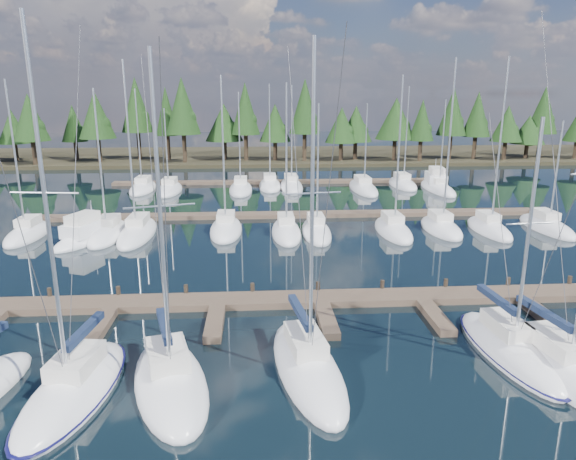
{
  "coord_description": "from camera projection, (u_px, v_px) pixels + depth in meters",
  "views": [
    {
      "loc": [
        -3.72,
        -10.23,
        12.01
      ],
      "look_at": [
        -1.64,
        22.0,
        3.41
      ],
      "focal_mm": 32.0,
      "sensor_mm": 36.0,
      "label": 1
    }
  ],
  "objects": [
    {
      "name": "front_sailboat_5",
      "position": [
        561.0,
        367.0,
        22.66
      ],
      "size": [
        3.99,
        9.29,
        16.36
      ],
      "color": "white",
      "rests_on": "ground"
    },
    {
      "name": "front_sailboat_3",
      "position": [
        307.0,
        366.0,
        22.79
      ],
      "size": [
        3.85,
        9.15,
        14.89
      ],
      "color": "white",
      "rests_on": "ground"
    },
    {
      "name": "front_sailboat_4",
      "position": [
        508.0,
        349.0,
        24.33
      ],
      "size": [
        3.14,
        8.75,
        11.89
      ],
      "color": "white",
      "rests_on": "ground"
    },
    {
      "name": "main_dock",
      "position": [
        321.0,
        303.0,
        29.87
      ],
      "size": [
        44.0,
        6.13,
        0.9
      ],
      "color": "brown",
      "rests_on": "ground"
    },
    {
      "name": "far_shore",
      "position": [
        274.0,
        156.0,
        99.9
      ],
      "size": [
        220.0,
        30.0,
        0.6
      ],
      "primitive_type": "cube",
      "color": "#2C2718",
      "rests_on": "ground"
    },
    {
      "name": "motor_yacht_left",
      "position": [
        87.0,
        235.0,
        43.21
      ],
      "size": [
        5.32,
        8.41,
        3.98
      ],
      "color": "white",
      "rests_on": "ground"
    },
    {
      "name": "front_sailboat_1",
      "position": [
        74.0,
        389.0,
        21.03
      ],
      "size": [
        3.98,
        8.71,
        15.55
      ],
      "color": "white",
      "rests_on": "ground"
    },
    {
      "name": "ground",
      "position": [
        302.0,
        245.0,
        42.12
      ],
      "size": [
        260.0,
        260.0,
        0.0
      ],
      "primitive_type": "plane",
      "color": "black",
      "rests_on": "ground"
    },
    {
      "name": "tree_line",
      "position": [
        259.0,
        120.0,
        88.39
      ],
      "size": [
        187.01,
        11.27,
        14.24
      ],
      "color": "black",
      "rests_on": "far_shore"
    },
    {
      "name": "motor_yacht_right",
      "position": [
        435.0,
        184.0,
        67.45
      ],
      "size": [
        4.66,
        9.47,
        4.54
      ],
      "color": "white",
      "rests_on": "ground"
    },
    {
      "name": "front_sailboat_2",
      "position": [
        170.0,
        381.0,
        21.58
      ],
      "size": [
        4.97,
        8.47,
        14.41
      ],
      "color": "white",
      "rests_on": "ground"
    },
    {
      "name": "back_docks",
      "position": [
        287.0,
        196.0,
        60.95
      ],
      "size": [
        50.0,
        21.8,
        0.4
      ],
      "color": "brown",
      "rests_on": "ground"
    },
    {
      "name": "back_sailboat_rows",
      "position": [
        294.0,
        204.0,
        56.16
      ],
      "size": [
        48.82,
        32.74,
        15.78
      ],
      "color": "white",
      "rests_on": "ground"
    }
  ]
}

